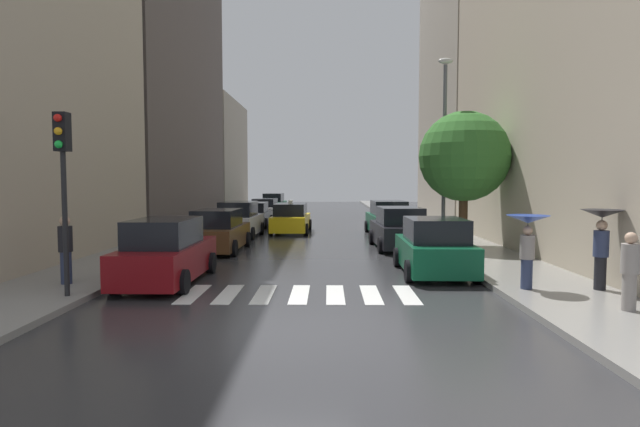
{
  "coord_description": "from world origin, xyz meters",
  "views": [
    {
      "loc": [
        0.71,
        -9.45,
        2.87
      ],
      "look_at": [
        0.21,
        23.04,
        0.78
      ],
      "focal_mm": 28.77,
      "sensor_mm": 36.0,
      "label": 1
    }
  ],
  "objects_px": {
    "lamp_post_right": "(444,140)",
    "parked_car_left_sixth": "(274,204)",
    "street_tree_right": "(464,157)",
    "parked_car_left_third": "(239,221)",
    "parked_car_left_second": "(218,232)",
    "parked_car_right_third": "(388,219)",
    "pedestrian_near_tree": "(528,234)",
    "traffic_light_left_corner": "(63,163)",
    "parked_car_left_nearest": "(167,253)",
    "parked_car_left_fifth": "(265,209)",
    "pedestrian_far_side": "(602,232)",
    "parked_car_left_fourth": "(254,215)",
    "pedestrian_by_kerb": "(66,248)",
    "parked_car_right_nearest": "(434,248)",
    "taxi_midroad": "(291,219)",
    "pedestrian_foreground": "(630,270)",
    "parked_car_right_second": "(399,229)"
  },
  "relations": [
    {
      "from": "parked_car_left_fourth",
      "to": "parked_car_right_second",
      "type": "xyz_separation_m",
      "value": [
        7.61,
        -10.11,
        0.1
      ]
    },
    {
      "from": "taxi_midroad",
      "to": "pedestrian_foreground",
      "type": "distance_m",
      "value": 19.21
    },
    {
      "from": "parked_car_right_second",
      "to": "parked_car_right_third",
      "type": "height_order",
      "value": "parked_car_right_third"
    },
    {
      "from": "parked_car_left_third",
      "to": "pedestrian_near_tree",
      "type": "distance_m",
      "value": 16.21
    },
    {
      "from": "parked_car_left_sixth",
      "to": "street_tree_right",
      "type": "bearing_deg",
      "value": -154.83
    },
    {
      "from": "street_tree_right",
      "to": "traffic_light_left_corner",
      "type": "relative_size",
      "value": 1.29
    },
    {
      "from": "parked_car_left_nearest",
      "to": "parked_car_left_second",
      "type": "relative_size",
      "value": 1.03
    },
    {
      "from": "street_tree_right",
      "to": "parked_car_left_third",
      "type": "bearing_deg",
      "value": 154.4
    },
    {
      "from": "pedestrian_far_side",
      "to": "parked_car_left_second",
      "type": "bearing_deg",
      "value": -150.9
    },
    {
      "from": "parked_car_left_second",
      "to": "parked_car_left_nearest",
      "type": "bearing_deg",
      "value": -179.51
    },
    {
      "from": "parked_car_left_fourth",
      "to": "taxi_midroad",
      "type": "xyz_separation_m",
      "value": [
        2.57,
        -3.71,
        0.04
      ]
    },
    {
      "from": "parked_car_left_second",
      "to": "parked_car_right_nearest",
      "type": "distance_m",
      "value": 9.19
    },
    {
      "from": "pedestrian_near_tree",
      "to": "traffic_light_left_corner",
      "type": "distance_m",
      "value": 11.35
    },
    {
      "from": "parked_car_left_fifth",
      "to": "pedestrian_by_kerb",
      "type": "bearing_deg",
      "value": 177.39
    },
    {
      "from": "parked_car_right_second",
      "to": "pedestrian_near_tree",
      "type": "distance_m",
      "value": 9.01
    },
    {
      "from": "parked_car_left_nearest",
      "to": "street_tree_right",
      "type": "bearing_deg",
      "value": -55.25
    },
    {
      "from": "parked_car_right_second",
      "to": "pedestrian_by_kerb",
      "type": "relative_size",
      "value": 2.52
    },
    {
      "from": "parked_car_left_fourth",
      "to": "pedestrian_far_side",
      "type": "bearing_deg",
      "value": -149.05
    },
    {
      "from": "parked_car_left_nearest",
      "to": "parked_car_left_third",
      "type": "bearing_deg",
      "value": 0.3
    },
    {
      "from": "pedestrian_near_tree",
      "to": "pedestrian_far_side",
      "type": "height_order",
      "value": "pedestrian_far_side"
    },
    {
      "from": "parked_car_left_fourth",
      "to": "pedestrian_by_kerb",
      "type": "xyz_separation_m",
      "value": [
        -2.31,
        -18.42,
        0.38
      ]
    },
    {
      "from": "parked_car_left_second",
      "to": "parked_car_right_third",
      "type": "height_order",
      "value": "parked_car_right_third"
    },
    {
      "from": "taxi_midroad",
      "to": "traffic_light_left_corner",
      "type": "relative_size",
      "value": 1.03
    },
    {
      "from": "street_tree_right",
      "to": "pedestrian_near_tree",
      "type": "bearing_deg",
      "value": -93.89
    },
    {
      "from": "parked_car_left_second",
      "to": "pedestrian_foreground",
      "type": "xyz_separation_m",
      "value": [
        10.76,
        -9.92,
        0.21
      ]
    },
    {
      "from": "parked_car_left_second",
      "to": "parked_car_right_third",
      "type": "xyz_separation_m",
      "value": [
        7.63,
        6.4,
        0.05
      ]
    },
    {
      "from": "parked_car_left_sixth",
      "to": "parked_car_left_nearest",
      "type": "bearing_deg",
      "value": -178.2
    },
    {
      "from": "pedestrian_near_tree",
      "to": "traffic_light_left_corner",
      "type": "xyz_separation_m",
      "value": [
        -11.17,
        -0.99,
        1.75
      ]
    },
    {
      "from": "pedestrian_far_side",
      "to": "parked_car_left_sixth",
      "type": "bearing_deg",
      "value": 173.94
    },
    {
      "from": "pedestrian_foreground",
      "to": "taxi_midroad",
      "type": "bearing_deg",
      "value": -157.75
    },
    {
      "from": "street_tree_right",
      "to": "parked_car_left_fifth",
      "type": "bearing_deg",
      "value": 120.82
    },
    {
      "from": "parked_car_left_third",
      "to": "parked_car_right_second",
      "type": "height_order",
      "value": "parked_car_left_third"
    },
    {
      "from": "parked_car_left_sixth",
      "to": "parked_car_right_second",
      "type": "relative_size",
      "value": 1.02
    },
    {
      "from": "parked_car_left_sixth",
      "to": "pedestrian_far_side",
      "type": "distance_m",
      "value": 33.74
    },
    {
      "from": "lamp_post_right",
      "to": "parked_car_left_sixth",
      "type": "bearing_deg",
      "value": 112.54
    },
    {
      "from": "parked_car_right_nearest",
      "to": "pedestrian_foreground",
      "type": "bearing_deg",
      "value": -147.57
    },
    {
      "from": "parked_car_left_nearest",
      "to": "pedestrian_foreground",
      "type": "xyz_separation_m",
      "value": [
        10.83,
        -3.48,
        0.17
      ]
    },
    {
      "from": "parked_car_right_nearest",
      "to": "street_tree_right",
      "type": "xyz_separation_m",
      "value": [
        2.3,
        5.49,
        3.04
      ]
    },
    {
      "from": "traffic_light_left_corner",
      "to": "lamp_post_right",
      "type": "relative_size",
      "value": 0.55
    },
    {
      "from": "taxi_midroad",
      "to": "pedestrian_foreground",
      "type": "relative_size",
      "value": 2.67
    },
    {
      "from": "parked_car_right_nearest",
      "to": "parked_car_right_third",
      "type": "height_order",
      "value": "parked_car_right_third"
    },
    {
      "from": "taxi_midroad",
      "to": "pedestrian_foreground",
      "type": "height_order",
      "value": "taxi_midroad"
    },
    {
      "from": "parked_car_left_fifth",
      "to": "street_tree_right",
      "type": "xyz_separation_m",
      "value": [
        10.26,
        -17.2,
        3.12
      ]
    },
    {
      "from": "parked_car_left_second",
      "to": "parked_car_left_fifth",
      "type": "distance_m",
      "value": 17.69
    },
    {
      "from": "parked_car_left_fifth",
      "to": "pedestrian_by_kerb",
      "type": "relative_size",
      "value": 2.36
    },
    {
      "from": "taxi_midroad",
      "to": "street_tree_right",
      "type": "xyz_separation_m",
      "value": [
        7.6,
        -6.9,
        3.08
      ]
    },
    {
      "from": "pedestrian_near_tree",
      "to": "lamp_post_right",
      "type": "height_order",
      "value": "lamp_post_right"
    },
    {
      "from": "taxi_midroad",
      "to": "pedestrian_by_kerb",
      "type": "relative_size",
      "value": 2.46
    },
    {
      "from": "pedestrian_near_tree",
      "to": "pedestrian_by_kerb",
      "type": "xyz_separation_m",
      "value": [
        -11.92,
        0.45,
        -0.43
      ]
    },
    {
      "from": "parked_car_left_second",
      "to": "parked_car_right_nearest",
      "type": "relative_size",
      "value": 1.09
    }
  ]
}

